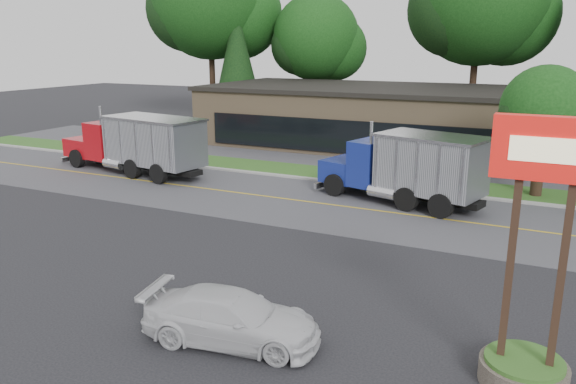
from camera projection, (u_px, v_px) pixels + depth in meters
name	position (u px, v px, depth m)	size (l,w,h in m)	color
ground	(195.00, 266.00, 19.10)	(140.00, 140.00, 0.00)	#2D2D31
road	(303.00, 201.00, 26.94)	(60.00, 8.00, 0.02)	slate
center_line	(303.00, 201.00, 26.94)	(60.00, 0.12, 0.01)	gold
curb	(335.00, 183.00, 30.60)	(60.00, 0.30, 0.12)	#9E9E99
grass_verge	(346.00, 176.00, 32.17)	(60.00, 3.40, 0.03)	#335C1F
far_parking	(372.00, 160.00, 36.53)	(60.00, 7.00, 0.02)	slate
strip_mall	(425.00, 120.00, 40.41)	(32.00, 12.00, 4.00)	#977C5C
bilo_sign	(532.00, 300.00, 12.01)	(2.20, 1.90, 5.95)	#6B6054
tree_far_a	(212.00, 4.00, 52.61)	(12.03, 11.33, 17.17)	#382619
tree_far_b	(318.00, 42.00, 51.02)	(8.29, 7.80, 11.82)	#382619
tree_far_c	(482.00, 3.00, 44.44)	(11.46, 10.79, 16.35)	#382619
evergreen_left	(237.00, 60.00, 50.43)	(4.75, 4.75, 10.79)	#382619
tree_verge	(546.00, 114.00, 26.96)	(4.50, 4.23, 6.41)	#382619
dump_truck_red	(138.00, 143.00, 32.36)	(10.44, 4.15, 3.36)	black
dump_truck_blue	(409.00, 166.00, 26.14)	(8.33, 4.52, 3.36)	black
rally_car	(232.00, 317.00, 14.12)	(1.85, 4.54, 1.32)	silver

